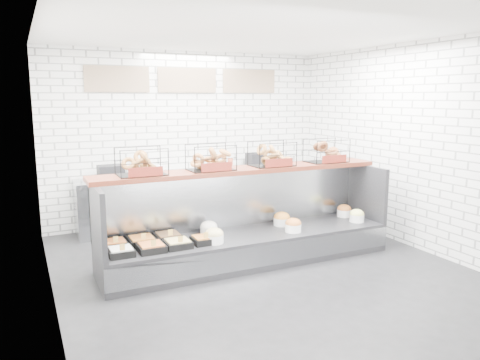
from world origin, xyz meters
TOP-DOWN VIEW (x-y plane):
  - ground at (0.00, 0.00)m, footprint 5.50×5.50m
  - room_shell at (0.00, 0.60)m, footprint 5.02×5.51m
  - display_case at (-0.03, 0.34)m, footprint 4.00×0.90m
  - bagel_shelf at (0.01, 0.52)m, footprint 4.10×0.50m
  - prep_counter at (-0.01, 2.43)m, footprint 4.00×0.60m

SIDE VIEW (x-z plane):
  - ground at x=0.00m, z-range 0.00..0.00m
  - display_case at x=-0.03m, z-range -0.27..0.93m
  - prep_counter at x=-0.01m, z-range -0.13..1.07m
  - bagel_shelf at x=0.01m, z-range 1.18..1.58m
  - room_shell at x=0.00m, z-range 0.55..3.56m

